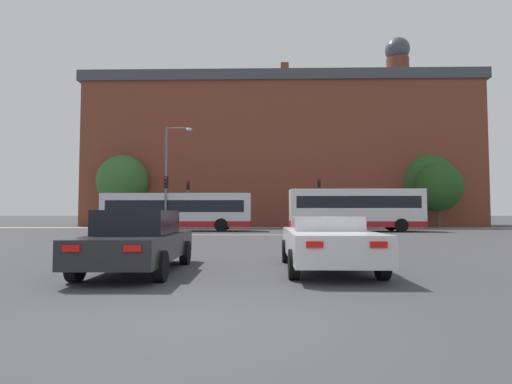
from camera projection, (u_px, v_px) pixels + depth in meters
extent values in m
plane|color=#3D3D3F|center=(205.00, 324.00, 5.05)|extent=(400.00, 400.00, 0.00)
cube|color=silver|center=(253.00, 235.00, 25.55)|extent=(9.73, 0.30, 0.01)
cube|color=gray|center=(257.00, 228.00, 37.67)|extent=(70.81, 2.50, 0.01)
cube|color=brown|center=(280.00, 159.00, 46.81)|extent=(42.57, 10.72, 15.42)
cube|color=#42444C|center=(280.00, 90.00, 47.25)|extent=(43.42, 11.15, 1.15)
cube|color=brown|center=(162.00, 83.00, 49.79)|extent=(0.90, 0.90, 2.05)
cube|color=brown|center=(285.00, 72.00, 45.86)|extent=(0.90, 0.90, 2.05)
cube|color=brown|center=(401.00, 75.00, 46.73)|extent=(0.90, 0.90, 2.05)
cylinder|color=brown|center=(398.00, 71.00, 47.07)|extent=(2.57, 2.57, 3.09)
sphere|color=#42444C|center=(397.00, 50.00, 47.21)|extent=(2.85, 2.85, 2.85)
cube|color=#232328|center=(139.00, 246.00, 9.54)|extent=(1.89, 4.56, 0.58)
cube|color=black|center=(139.00, 222.00, 9.52)|extent=(1.59, 2.07, 0.56)
cylinder|color=black|center=(122.00, 253.00, 10.92)|extent=(0.23, 0.64, 0.64)
cylinder|color=black|center=(185.00, 253.00, 10.92)|extent=(0.23, 0.64, 0.64)
cylinder|color=black|center=(76.00, 266.00, 8.12)|extent=(0.23, 0.64, 0.64)
cylinder|color=black|center=(161.00, 266.00, 8.12)|extent=(0.23, 0.64, 0.64)
cube|color=red|center=(71.00, 248.00, 7.27)|extent=(0.32, 0.06, 0.12)
cube|color=red|center=(132.00, 248.00, 7.27)|extent=(0.32, 0.06, 0.12)
cube|color=silver|center=(327.00, 244.00, 9.90)|extent=(1.94, 4.76, 0.65)
cube|color=silver|center=(326.00, 223.00, 10.05)|extent=(1.67, 1.43, 0.35)
cylinder|color=black|center=(286.00, 251.00, 11.38)|extent=(0.22, 0.64, 0.64)
cylinder|color=black|center=(352.00, 251.00, 11.34)|extent=(0.22, 0.64, 0.64)
cylinder|color=black|center=(294.00, 264.00, 8.43)|extent=(0.22, 0.64, 0.64)
cylinder|color=black|center=(382.00, 264.00, 8.39)|extent=(0.22, 0.64, 0.64)
cube|color=red|center=(315.00, 245.00, 7.53)|extent=(0.32, 0.05, 0.12)
cube|color=red|center=(379.00, 245.00, 7.50)|extent=(0.32, 0.05, 0.12)
cube|color=silver|center=(355.00, 208.00, 30.87)|extent=(10.07, 2.56, 2.88)
cube|color=#AD191E|center=(355.00, 224.00, 30.81)|extent=(10.09, 2.58, 0.44)
cube|color=black|center=(355.00, 202.00, 30.90)|extent=(9.26, 2.59, 0.90)
cylinder|color=black|center=(317.00, 225.00, 29.65)|extent=(1.00, 0.28, 1.00)
cylinder|color=black|center=(313.00, 224.00, 32.10)|extent=(1.00, 0.28, 1.00)
cylinder|color=black|center=(401.00, 225.00, 29.51)|extent=(1.00, 0.28, 1.00)
cylinder|color=black|center=(391.00, 224.00, 31.97)|extent=(1.00, 0.28, 1.00)
cube|color=silver|center=(178.00, 210.00, 31.42)|extent=(11.52, 2.46, 2.58)
cube|color=#AD191E|center=(177.00, 224.00, 31.36)|extent=(11.54, 2.48, 0.44)
cube|color=black|center=(178.00, 206.00, 31.43)|extent=(10.60, 2.49, 0.90)
cylinder|color=black|center=(127.00, 225.00, 30.25)|extent=(1.00, 0.28, 1.00)
cylinder|color=black|center=(137.00, 224.00, 32.61)|extent=(1.00, 0.28, 1.00)
cylinder|color=black|center=(221.00, 225.00, 30.10)|extent=(1.00, 0.28, 1.00)
cylinder|color=black|center=(224.00, 224.00, 32.46)|extent=(1.00, 0.28, 1.00)
cylinder|color=slate|center=(188.00, 209.00, 37.49)|extent=(0.12, 0.12, 3.61)
cube|color=black|center=(188.00, 185.00, 37.61)|extent=(0.26, 0.20, 0.80)
sphere|color=red|center=(188.00, 183.00, 37.49)|extent=(0.17, 0.17, 0.17)
sphere|color=black|center=(188.00, 185.00, 37.48)|extent=(0.17, 0.17, 0.17)
sphere|color=black|center=(188.00, 188.00, 37.46)|extent=(0.17, 0.17, 0.17)
cylinder|color=slate|center=(166.00, 211.00, 26.51)|extent=(0.12, 0.12, 3.06)
cube|color=black|center=(166.00, 182.00, 26.61)|extent=(0.26, 0.20, 0.80)
sphere|color=red|center=(166.00, 178.00, 26.50)|extent=(0.17, 0.17, 0.17)
sphere|color=black|center=(166.00, 182.00, 26.48)|extent=(0.17, 0.17, 0.17)
sphere|color=black|center=(166.00, 186.00, 26.47)|extent=(0.17, 0.17, 0.17)
cylinder|color=slate|center=(319.00, 208.00, 37.26)|extent=(0.12, 0.12, 3.77)
cube|color=black|center=(319.00, 184.00, 37.38)|extent=(0.26, 0.20, 0.80)
sphere|color=red|center=(319.00, 181.00, 37.27)|extent=(0.17, 0.17, 0.17)
sphere|color=black|center=(319.00, 183.00, 37.25)|extent=(0.17, 0.17, 0.17)
sphere|color=black|center=(319.00, 186.00, 37.24)|extent=(0.17, 0.17, 0.17)
cylinder|color=slate|center=(166.00, 179.00, 30.17)|extent=(0.16, 0.16, 8.02)
cylinder|color=slate|center=(178.00, 128.00, 30.36)|extent=(1.71, 0.10, 0.10)
ellipsoid|color=#B2B2B7|center=(189.00, 129.00, 30.34)|extent=(0.50, 0.36, 0.22)
cylinder|color=brown|center=(305.00, 224.00, 36.79)|extent=(0.13, 0.13, 0.76)
cylinder|color=brown|center=(303.00, 224.00, 36.69)|extent=(0.13, 0.13, 0.76)
cube|color=tan|center=(304.00, 217.00, 36.78)|extent=(0.45, 0.42, 0.60)
sphere|color=tan|center=(304.00, 212.00, 36.80)|extent=(0.23, 0.23, 0.23)
cylinder|color=brown|center=(206.00, 223.00, 38.50)|extent=(0.13, 0.13, 0.85)
cylinder|color=brown|center=(206.00, 223.00, 38.34)|extent=(0.13, 0.13, 0.85)
cube|color=#336B38|center=(206.00, 215.00, 38.46)|extent=(0.31, 0.44, 0.68)
sphere|color=tan|center=(206.00, 210.00, 38.48)|extent=(0.26, 0.26, 0.26)
cylinder|color=#4C3823|center=(122.00, 215.00, 40.53)|extent=(0.36, 0.36, 2.44)
ellipsoid|color=#33662D|center=(123.00, 181.00, 40.71)|extent=(5.14, 5.14, 5.40)
cylinder|color=#4C3823|center=(428.00, 217.00, 41.88)|extent=(0.36, 0.36, 2.02)
ellipsoid|color=#285623|center=(427.00, 183.00, 42.07)|extent=(5.98, 5.98, 6.27)
cylinder|color=#4C3823|center=(439.00, 217.00, 38.29)|extent=(0.36, 0.36, 2.05)
ellipsoid|color=#234C1E|center=(438.00, 187.00, 38.45)|extent=(4.46, 4.46, 4.69)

